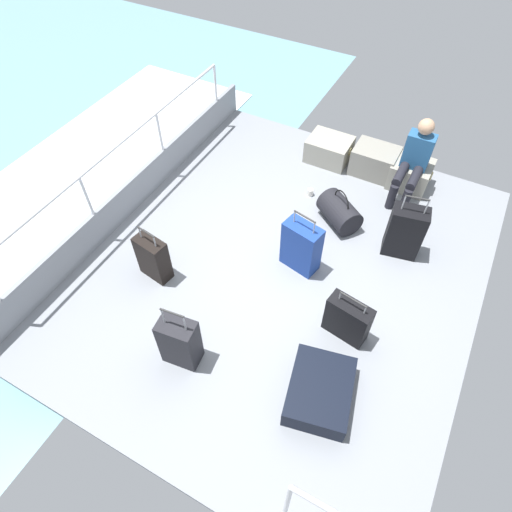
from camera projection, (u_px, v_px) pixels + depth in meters
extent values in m
cube|color=gray|center=(283.00, 266.00, 5.32)|extent=(4.40, 5.20, 0.06)
cube|color=gray|center=(134.00, 193.00, 5.78)|extent=(0.06, 5.20, 0.45)
cylinder|color=silver|center=(92.00, 210.00, 5.18)|extent=(0.04, 0.04, 1.00)
cylinder|color=silver|center=(162.00, 146.00, 5.96)|extent=(0.04, 0.04, 1.00)
cylinder|color=silver|center=(216.00, 97.00, 6.74)|extent=(0.04, 0.04, 1.00)
cylinder|color=silver|center=(120.00, 143.00, 5.18)|extent=(0.04, 4.16, 0.04)
cylinder|color=silver|center=(287.00, 503.00, 3.27)|extent=(0.04, 0.04, 0.95)
cube|color=white|center=(66.00, 190.00, 6.65)|extent=(2.40, 7.28, 0.01)
cube|color=gray|center=(329.00, 149.00, 6.44)|extent=(0.60, 0.49, 0.35)
torus|color=tan|center=(310.00, 139.00, 6.48)|extent=(0.02, 0.12, 0.12)
torus|color=tan|center=(350.00, 152.00, 6.30)|extent=(0.02, 0.12, 0.12)
cube|color=gray|center=(374.00, 161.00, 6.24)|extent=(0.60, 0.45, 0.40)
torus|color=tan|center=(355.00, 150.00, 6.27)|extent=(0.02, 0.12, 0.12)
torus|color=tan|center=(397.00, 163.00, 6.08)|extent=(0.02, 0.12, 0.12)
cube|color=gray|center=(410.00, 174.00, 6.07)|extent=(0.51, 0.48, 0.37)
torus|color=tan|center=(393.00, 164.00, 6.10)|extent=(0.02, 0.12, 0.12)
torus|color=tan|center=(431.00, 176.00, 5.94)|extent=(0.02, 0.12, 0.12)
cube|color=#26598C|center=(418.00, 151.00, 5.72)|extent=(0.34, 0.20, 0.48)
sphere|color=tan|center=(426.00, 127.00, 5.44)|extent=(0.20, 0.20, 0.20)
cylinder|color=black|center=(414.00, 178.00, 5.68)|extent=(0.12, 0.40, 0.12)
cylinder|color=black|center=(405.00, 201.00, 5.74)|extent=(0.11, 0.11, 0.37)
cylinder|color=black|center=(401.00, 174.00, 5.73)|extent=(0.12, 0.40, 0.12)
cylinder|color=black|center=(392.00, 196.00, 5.79)|extent=(0.11, 0.11, 0.37)
cube|color=black|center=(180.00, 342.00, 4.30)|extent=(0.39, 0.27, 0.61)
cylinder|color=#A5A8AD|center=(163.00, 316.00, 4.00)|extent=(0.02, 0.02, 0.22)
cylinder|color=#A5A8AD|center=(185.00, 323.00, 3.96)|extent=(0.02, 0.02, 0.22)
cylinder|color=#2D2D2D|center=(172.00, 313.00, 3.90)|extent=(0.24, 0.05, 0.02)
cube|color=green|center=(184.00, 325.00, 4.27)|extent=(0.05, 0.01, 0.08)
cube|color=black|center=(320.00, 391.00, 4.18)|extent=(0.72, 0.84, 0.25)
cube|color=silver|center=(327.00, 354.00, 4.38)|extent=(0.05, 0.02, 0.08)
cube|color=black|center=(405.00, 232.00, 5.18)|extent=(0.45, 0.32, 0.68)
cylinder|color=#A5A8AD|center=(404.00, 202.00, 4.87)|extent=(0.02, 0.02, 0.19)
cylinder|color=#A5A8AD|center=(427.00, 207.00, 4.82)|extent=(0.02, 0.02, 0.19)
cylinder|color=#2D2D2D|center=(418.00, 198.00, 4.77)|extent=(0.26, 0.07, 0.02)
cube|color=silver|center=(408.00, 217.00, 5.17)|extent=(0.05, 0.02, 0.08)
cube|color=navy|center=(301.00, 247.00, 5.06)|extent=(0.47, 0.31, 0.65)
cylinder|color=#A5A8AD|center=(294.00, 216.00, 4.80)|extent=(0.02, 0.02, 0.16)
cylinder|color=#A5A8AD|center=(314.00, 228.00, 4.69)|extent=(0.02, 0.02, 0.16)
cylinder|color=#2D2D2D|center=(305.00, 217.00, 4.68)|extent=(0.28, 0.08, 0.02)
cube|color=white|center=(308.00, 234.00, 5.02)|extent=(0.05, 0.02, 0.08)
cube|color=black|center=(153.00, 258.00, 5.00)|extent=(0.39, 0.25, 0.57)
cylinder|color=#A5A8AD|center=(140.00, 232.00, 4.77)|extent=(0.02, 0.02, 0.15)
cylinder|color=#A5A8AD|center=(155.00, 241.00, 4.68)|extent=(0.02, 0.02, 0.15)
cylinder|color=#2D2D2D|center=(146.00, 232.00, 4.67)|extent=(0.24, 0.06, 0.02)
cube|color=silver|center=(158.00, 246.00, 4.96)|extent=(0.05, 0.01, 0.08)
cube|color=black|center=(347.00, 319.00, 4.52)|extent=(0.48, 0.26, 0.51)
cylinder|color=#A5A8AD|center=(340.00, 296.00, 4.34)|extent=(0.02, 0.02, 0.10)
cylinder|color=#A5A8AD|center=(365.00, 310.00, 4.23)|extent=(0.02, 0.02, 0.10)
cylinder|color=#2D2D2D|center=(353.00, 300.00, 4.25)|extent=(0.29, 0.07, 0.02)
cube|color=green|center=(354.00, 308.00, 4.50)|extent=(0.05, 0.01, 0.08)
cylinder|color=black|center=(339.00, 212.00, 5.62)|extent=(0.65, 0.61, 0.35)
torus|color=black|center=(342.00, 201.00, 5.48)|extent=(0.25, 0.19, 0.30)
cylinder|color=white|center=(310.00, 192.00, 6.04)|extent=(0.08, 0.08, 0.10)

